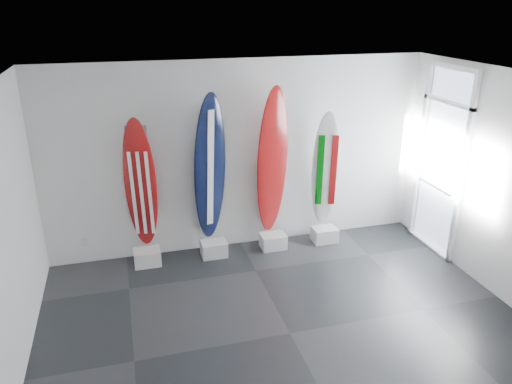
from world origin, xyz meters
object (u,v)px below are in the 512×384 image
object	(u,v)px
surfboard_usa	(141,185)
surfboard_navy	(210,169)
surfboard_italy	(326,170)
surfboard_swiss	(272,162)

from	to	relation	value
surfboard_usa	surfboard_navy	size ratio (longest dim) A/B	0.88
surfboard_usa	surfboard_italy	world-z (taller)	surfboard_usa
surfboard_swiss	surfboard_italy	world-z (taller)	surfboard_swiss
surfboard_swiss	surfboard_navy	bearing A→B (deg)	165.02
surfboard_navy	surfboard_swiss	size ratio (longest dim) A/B	0.98
surfboard_usa	surfboard_italy	xyz separation A→B (m)	(2.92, 0.00, -0.04)
surfboard_swiss	surfboard_usa	bearing A→B (deg)	165.02
surfboard_usa	surfboard_navy	world-z (taller)	surfboard_navy
surfboard_swiss	surfboard_italy	size ratio (longest dim) A/B	1.21
surfboard_usa	surfboard_swiss	distance (m)	2.02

